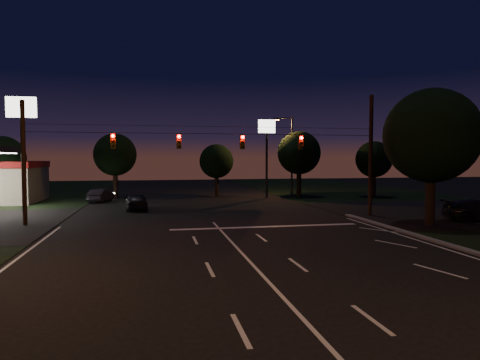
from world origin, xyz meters
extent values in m
plane|color=black|center=(0.00, 0.00, 0.00)|extent=(140.00, 140.00, 0.00)
cube|color=black|center=(20.00, 16.00, 0.00)|extent=(20.00, 16.00, 0.02)
cube|color=silver|center=(0.00, -6.00, 0.01)|extent=(0.14, 40.00, 0.01)
cube|color=silver|center=(3.00, 11.50, 0.01)|extent=(12.00, 0.50, 0.01)
cylinder|color=black|center=(12.00, 15.00, 0.00)|extent=(0.30, 0.30, 9.00)
cylinder|color=black|center=(-12.00, 15.00, 0.00)|extent=(0.28, 0.28, 8.00)
cylinder|color=black|center=(0.00, 15.00, 6.00)|extent=(24.00, 0.03, 0.03)
cylinder|color=black|center=(0.00, 15.00, 6.50)|extent=(24.00, 0.02, 0.02)
cube|color=#3F3307|center=(-6.50, 15.00, 5.45)|extent=(0.32, 0.26, 1.00)
sphere|color=#FF0705|center=(-6.50, 14.84, 5.78)|extent=(0.22, 0.22, 0.22)
sphere|color=black|center=(-6.50, 14.84, 5.45)|extent=(0.20, 0.20, 0.20)
sphere|color=black|center=(-6.50, 14.84, 5.12)|extent=(0.20, 0.20, 0.20)
cube|color=#3F3307|center=(-2.20, 15.00, 5.45)|extent=(0.32, 0.26, 1.00)
sphere|color=#FF0705|center=(-2.20, 14.84, 5.78)|extent=(0.22, 0.22, 0.22)
sphere|color=black|center=(-2.20, 14.84, 5.45)|extent=(0.20, 0.20, 0.20)
sphere|color=black|center=(-2.20, 14.84, 5.12)|extent=(0.20, 0.20, 0.20)
cube|color=#3F3307|center=(2.20, 15.00, 5.45)|extent=(0.32, 0.26, 1.00)
sphere|color=#FF0705|center=(2.20, 14.84, 5.78)|extent=(0.22, 0.22, 0.22)
sphere|color=black|center=(2.20, 14.84, 5.45)|extent=(0.20, 0.20, 0.20)
sphere|color=black|center=(2.20, 14.84, 5.12)|extent=(0.20, 0.20, 0.20)
cube|color=#3F3307|center=(6.50, 15.00, 5.45)|extent=(0.32, 0.26, 1.00)
sphere|color=#FF0705|center=(6.50, 14.84, 5.78)|extent=(0.22, 0.22, 0.22)
sphere|color=black|center=(6.50, 14.84, 5.45)|extent=(0.20, 0.20, 0.20)
sphere|color=black|center=(6.50, 14.84, 5.12)|extent=(0.20, 0.20, 0.20)
cylinder|color=black|center=(-14.00, 22.00, 3.75)|extent=(0.24, 0.24, 7.50)
cube|color=white|center=(-14.00, 22.00, 8.30)|extent=(2.20, 0.30, 1.60)
cylinder|color=black|center=(8.00, 30.00, 3.50)|extent=(0.24, 0.24, 7.00)
cube|color=white|center=(8.00, 30.00, 7.70)|extent=(1.80, 0.30, 1.40)
cylinder|color=black|center=(11.50, 32.00, 4.50)|extent=(0.20, 0.20, 9.00)
cylinder|color=black|center=(10.60, 32.00, 8.80)|extent=(1.80, 0.12, 0.12)
cube|color=black|center=(9.70, 32.00, 8.70)|extent=(0.60, 0.35, 0.22)
cube|color=orange|center=(9.70, 32.00, 8.58)|extent=(0.45, 0.25, 0.04)
cylinder|color=black|center=(13.50, 10.00, 2.00)|extent=(0.60, 0.60, 4.00)
sphere|color=black|center=(13.50, 10.00, 5.76)|extent=(6.00, 6.00, 6.00)
sphere|color=black|center=(14.10, 10.45, 5.58)|extent=(4.50, 4.50, 4.50)
sphere|color=black|center=(12.90, 10.30, 5.62)|extent=(4.20, 4.20, 4.20)
cylinder|color=black|center=(-18.00, 30.00, 1.50)|extent=(0.49, 0.49, 3.00)
sphere|color=black|center=(-18.00, 30.00, 4.32)|extent=(4.20, 4.20, 4.20)
sphere|color=black|center=(-17.58, 30.32, 4.19)|extent=(3.15, 3.15, 3.15)
cylinder|color=black|center=(-8.00, 34.00, 1.62)|extent=(0.52, 0.52, 3.25)
sphere|color=black|center=(-8.00, 34.00, 4.68)|extent=(4.60, 4.60, 4.60)
sphere|color=black|center=(-7.54, 34.34, 4.54)|extent=(3.45, 3.45, 3.45)
sphere|color=black|center=(-8.46, 34.23, 4.58)|extent=(3.22, 3.22, 3.22)
cylinder|color=black|center=(3.00, 33.00, 1.38)|extent=(0.47, 0.47, 2.75)
sphere|color=black|center=(3.00, 33.00, 3.96)|extent=(3.80, 3.80, 3.80)
sphere|color=black|center=(3.38, 33.28, 3.85)|extent=(2.85, 2.85, 2.85)
sphere|color=black|center=(2.62, 33.19, 3.87)|extent=(2.66, 2.66, 2.66)
cylinder|color=black|center=(12.00, 31.00, 1.70)|extent=(0.53, 0.53, 3.40)
sphere|color=black|center=(12.00, 31.00, 4.90)|extent=(4.80, 4.80, 4.80)
sphere|color=black|center=(12.48, 31.36, 4.75)|extent=(3.60, 3.60, 3.60)
sphere|color=black|center=(11.52, 31.24, 4.79)|extent=(3.36, 3.36, 3.36)
cylinder|color=black|center=(20.00, 29.00, 1.45)|extent=(0.48, 0.48, 2.90)
sphere|color=black|center=(20.00, 29.00, 4.18)|extent=(4.00, 4.00, 4.00)
sphere|color=black|center=(20.40, 29.30, 4.06)|extent=(3.00, 3.00, 3.00)
sphere|color=black|center=(19.60, 29.20, 4.09)|extent=(2.80, 2.80, 2.80)
imported|color=black|center=(-5.34, 21.98, 0.73)|extent=(2.11, 4.40, 1.45)
imported|color=black|center=(-9.00, 29.35, 0.65)|extent=(2.30, 4.17, 1.30)
camera|label=1|loc=(-3.91, -14.36, 4.35)|focal=32.00mm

